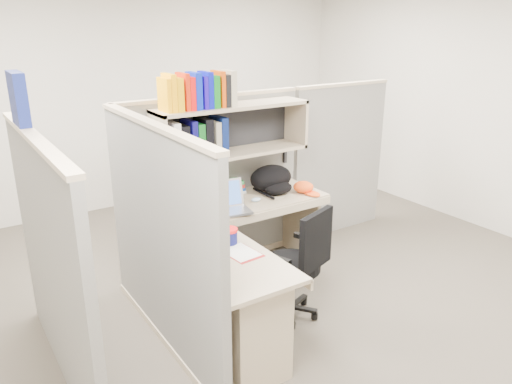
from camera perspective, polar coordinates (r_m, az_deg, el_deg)
ground at (r=4.24m, az=1.36°, el=-12.80°), size 6.00×6.00×0.00m
room_shell at (r=3.66m, az=1.55°, el=9.31°), size 6.00×6.00×6.00m
cubicle at (r=4.03m, az=-6.51°, el=-0.34°), size 3.79×1.84×1.95m
desk at (r=3.62m, az=-1.39°, el=-10.75°), size 1.74×1.75×0.73m
laptop at (r=4.09m, az=-3.23°, el=-0.69°), size 0.41×0.41×0.26m
backpack at (r=4.58m, az=2.12°, el=1.44°), size 0.50×0.43×0.25m
orange_cap at (r=4.63m, az=5.43°, el=0.59°), size 0.23×0.25×0.10m
snack_canister at (r=3.56m, az=-3.04°, el=-5.01°), size 0.12×0.12×0.12m
tissue_box at (r=3.18m, az=-6.84°, el=-7.54°), size 0.14×0.14×0.18m
mouse at (r=4.38m, az=-0.01°, el=-0.87°), size 0.10×0.08×0.03m
paper_cup at (r=4.43m, az=-4.11°, el=-0.25°), size 0.08×0.08×0.10m
book_stack at (r=4.63m, az=-2.78°, el=0.77°), size 0.20×0.25×0.12m
loose_paper at (r=3.44m, az=-1.75°, el=-6.89°), size 0.21×0.26×0.00m
task_chair at (r=3.93m, az=4.61°, el=-10.04°), size 0.54×0.50×0.93m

